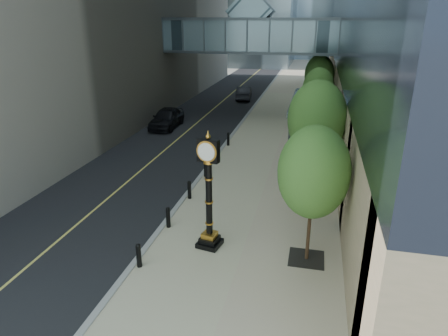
{
  "coord_description": "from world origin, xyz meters",
  "views": [
    {
      "loc": [
        3.45,
        -11.06,
        9.15
      ],
      "look_at": [
        -0.73,
        7.04,
        2.09
      ],
      "focal_mm": 32.0,
      "sensor_mm": 36.0,
      "label": 1
    }
  ],
  "objects_px": {
    "street_clock": "(209,200)",
    "car_near": "(167,118)",
    "pedestrian": "(309,167)",
    "car_far": "(244,93)"
  },
  "relations": [
    {
      "from": "street_clock",
      "to": "car_near",
      "type": "xyz_separation_m",
      "value": [
        -8.67,
        17.95,
        -1.31
      ]
    },
    {
      "from": "street_clock",
      "to": "pedestrian",
      "type": "relative_size",
      "value": 2.67
    },
    {
      "from": "car_near",
      "to": "car_far",
      "type": "relative_size",
      "value": 1.1
    },
    {
      "from": "street_clock",
      "to": "car_far",
      "type": "height_order",
      "value": "street_clock"
    },
    {
      "from": "pedestrian",
      "to": "car_near",
      "type": "xyz_separation_m",
      "value": [
        -12.52,
        9.82,
        -0.1
      ]
    },
    {
      "from": "car_near",
      "to": "car_far",
      "type": "distance_m",
      "value": 14.69
    },
    {
      "from": "street_clock",
      "to": "car_near",
      "type": "bearing_deg",
      "value": 126.7
    },
    {
      "from": "pedestrian",
      "to": "car_near",
      "type": "bearing_deg",
      "value": -38.86
    },
    {
      "from": "pedestrian",
      "to": "street_clock",
      "type": "bearing_deg",
      "value": 63.88
    },
    {
      "from": "street_clock",
      "to": "car_far",
      "type": "bearing_deg",
      "value": 108.66
    }
  ]
}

